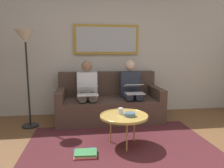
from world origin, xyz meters
name	(u,v)px	position (x,y,z in m)	size (l,w,h in m)	color
wall_rear	(106,52)	(0.00, -2.60, 1.30)	(6.00, 0.12, 2.60)	beige
area_rug	(121,146)	(0.00, -0.85, 0.00)	(2.60, 1.80, 0.01)	#4C1E23
couch	(109,103)	(0.00, -2.12, 0.31)	(1.96, 0.90, 0.90)	#4C382D
framed_mirror	(106,40)	(0.00, -2.51, 1.55)	(1.33, 0.05, 0.60)	#B7892D
coffee_table	(124,116)	(-0.05, -0.90, 0.42)	(0.67, 0.67, 0.44)	tan
cup	(121,111)	(-0.02, -0.96, 0.48)	(0.07, 0.07, 0.09)	silver
bowl	(130,115)	(-0.12, -0.84, 0.46)	(0.15, 0.15, 0.05)	slate
person_left	(131,88)	(-0.42, -2.05, 0.61)	(0.38, 0.58, 1.14)	#2D3342
laptop_silver	(134,89)	(-0.42, -1.81, 0.63)	(0.34, 0.39, 0.17)	silver
person_right	(87,89)	(0.42, -2.05, 0.61)	(0.38, 0.58, 1.14)	silver
laptop_white	(88,90)	(0.42, -1.81, 0.63)	(0.36, 0.37, 0.16)	white
magazine_stack	(85,153)	(0.49, -0.66, 0.03)	(0.30, 0.25, 0.05)	red
standing_lamp	(26,48)	(1.43, -1.85, 1.37)	(0.32, 0.32, 1.66)	black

